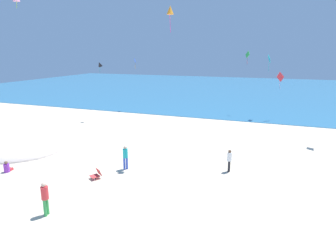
{
  "coord_description": "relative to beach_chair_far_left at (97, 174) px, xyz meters",
  "views": [
    {
      "loc": [
        5.03,
        -8.4,
        7.66
      ],
      "look_at": [
        0.0,
        5.44,
        4.32
      ],
      "focal_mm": 30.67,
      "sensor_mm": 36.0,
      "label": 1
    }
  ],
  "objects": [
    {
      "name": "dune_mound",
      "position": [
        -10.97,
        2.58,
        -0.28
      ],
      "size": [
        10.9,
        7.63,
        1.79
      ],
      "primitive_type": "ellipsoid",
      "color": "beige",
      "rests_on": "ground_plane"
    },
    {
      "name": "beach_chair_far_left",
      "position": [
        0.0,
        0.0,
        0.0
      ],
      "size": [
        0.8,
        0.83,
        0.61
      ],
      "rotation": [
        0.0,
        0.0,
        4.14
      ],
      "color": "#D13D3D",
      "rests_on": "ground_plane"
    },
    {
      "name": "kite_teal",
      "position": [
        9.32,
        21.46,
        6.67
      ],
      "size": [
        0.33,
        1.0,
        1.96
      ],
      "rotation": [
        0.0,
        0.0,
        1.44
      ],
      "color": "#1EADAD"
    },
    {
      "name": "person_2",
      "position": [
        0.09,
        -4.38,
        0.71
      ],
      "size": [
        0.4,
        0.4,
        1.71
      ],
      "rotation": [
        0.0,
        0.0,
        0.19
      ],
      "color": "green",
      "rests_on": "ground_plane"
    },
    {
      "name": "person_5",
      "position": [
        1.02,
        1.91,
        0.67
      ],
      "size": [
        0.46,
        0.46,
        1.65
      ],
      "rotation": [
        0.0,
        0.0,
        2.38
      ],
      "color": "blue",
      "rests_on": "ground_plane"
    },
    {
      "name": "person_0",
      "position": [
        7.6,
        3.87,
        0.59
      ],
      "size": [
        0.32,
        0.32,
        1.51
      ],
      "rotation": [
        0.0,
        0.0,
        6.23
      ],
      "color": "black",
      "rests_on": "ground_plane"
    },
    {
      "name": "kite_blue",
      "position": [
        -7.47,
        20.8,
        6.27
      ],
      "size": [
        0.28,
        0.65,
        1.37
      ],
      "rotation": [
        0.0,
        0.0,
        5.36
      ],
      "color": "blue"
    },
    {
      "name": "ground_plane",
      "position": [
        4.83,
        4.3,
        -0.28
      ],
      "size": [
        120.0,
        120.0,
        0.0
      ],
      "primitive_type": "plane",
      "color": "beige"
    },
    {
      "name": "ocean_water",
      "position": [
        4.83,
        48.54,
        -0.25
      ],
      "size": [
        120.0,
        60.0,
        0.05
      ],
      "primitive_type": "cube",
      "color": "teal",
      "rests_on": "ground_plane"
    },
    {
      "name": "person_6",
      "position": [
        -6.1,
        -1.15,
        -0.0
      ],
      "size": [
        0.4,
        0.63,
        0.76
      ],
      "rotation": [
        0.0,
        0.0,
        1.69
      ],
      "color": "purple",
      "rests_on": "ground_plane"
    },
    {
      "name": "kite_orange",
      "position": [
        3.23,
        4.57,
        10.1
      ],
      "size": [
        0.51,
        0.52,
        1.7
      ],
      "rotation": [
        0.0,
        0.0,
        3.03
      ],
      "color": "orange"
    },
    {
      "name": "kite_black",
      "position": [
        -8.52,
        14.0,
        6.13
      ],
      "size": [
        0.5,
        0.7,
        1.28
      ],
      "rotation": [
        0.0,
        0.0,
        0.08
      ],
      "color": "black"
    },
    {
      "name": "kite_green",
      "position": [
        6.72,
        23.47,
        7.12
      ],
      "size": [
        0.59,
        0.76,
        1.67
      ],
      "rotation": [
        0.0,
        0.0,
        2.49
      ],
      "color": "green"
    },
    {
      "name": "kite_red",
      "position": [
        10.68,
        21.14,
        4.66
      ],
      "size": [
        0.83,
        0.85,
        1.96
      ],
      "rotation": [
        0.0,
        0.0,
        0.57
      ],
      "color": "red"
    }
  ]
}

